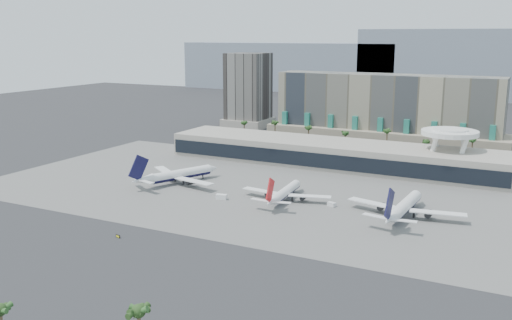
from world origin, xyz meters
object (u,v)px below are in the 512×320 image
at_px(service_vehicle_a, 221,197).
at_px(airliner_centre, 285,192).
at_px(airliner_left, 177,175).
at_px(taxiway_sign, 118,236).
at_px(service_vehicle_b, 332,204).
at_px(airliner_right, 404,207).

bearing_deg(service_vehicle_a, airliner_centre, 11.18).
xyz_separation_m(airliner_left, service_vehicle_a, (30.14, -13.11, -2.89)).
height_order(service_vehicle_a, taxiway_sign, service_vehicle_a).
xyz_separation_m(service_vehicle_a, service_vehicle_b, (42.70, 10.92, -0.23)).
height_order(airliner_centre, taxiway_sign, airliner_centre).
height_order(airliner_centre, airliner_right, airliner_right).
xyz_separation_m(airliner_right, service_vehicle_b, (-27.58, 0.50, -3.09)).
bearing_deg(taxiway_sign, airliner_left, 125.33).
distance_m(service_vehicle_a, service_vehicle_b, 44.08).
height_order(service_vehicle_b, taxiway_sign, service_vehicle_b).
height_order(airliner_left, airliner_right, airliner_left).
relative_size(airliner_centre, service_vehicle_a, 8.97).
relative_size(airliner_right, service_vehicle_a, 10.48).
height_order(airliner_centre, service_vehicle_b, airliner_centre).
bearing_deg(service_vehicle_a, taxiway_sign, -110.25).
height_order(airliner_centre, service_vehicle_a, airliner_centre).
distance_m(airliner_centre, service_vehicle_a, 25.46).
distance_m(airliner_right, service_vehicle_b, 27.76).
bearing_deg(airliner_centre, taxiway_sign, -120.63).
height_order(airliner_left, service_vehicle_b, airliner_left).
distance_m(airliner_left, taxiway_sign, 70.15).
relative_size(airliner_centre, taxiway_sign, 18.40).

